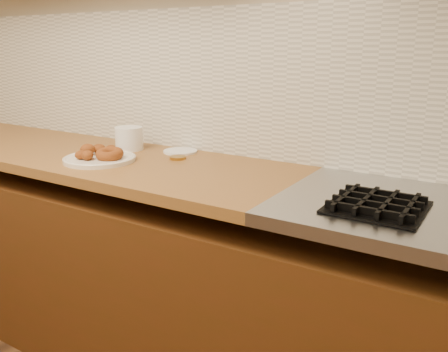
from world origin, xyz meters
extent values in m
cube|color=#BAA88C|center=(0.00, 2.00, 1.35)|extent=(4.00, 0.02, 2.70)
cube|color=#49230E|center=(0.00, 1.69, 0.39)|extent=(3.60, 0.60, 0.77)
cube|color=brown|center=(-0.65, 1.69, 0.88)|extent=(2.30, 0.62, 0.04)
cube|color=silver|center=(0.00, 1.99, 1.20)|extent=(3.60, 0.02, 0.60)
cube|color=black|center=(0.80, 1.61, 0.90)|extent=(0.26, 0.26, 0.01)
cube|color=black|center=(0.71, 1.61, 0.92)|extent=(0.01, 0.24, 0.02)
cube|color=black|center=(0.80, 1.52, 0.92)|extent=(0.24, 0.01, 0.02)
cube|color=black|center=(0.77, 1.61, 0.92)|extent=(0.01, 0.24, 0.02)
cube|color=black|center=(0.80, 1.58, 0.92)|extent=(0.24, 0.01, 0.02)
cube|color=black|center=(0.83, 1.61, 0.92)|extent=(0.01, 0.24, 0.02)
cube|color=black|center=(0.80, 1.64, 0.92)|extent=(0.24, 0.01, 0.02)
cube|color=black|center=(0.89, 1.61, 0.92)|extent=(0.01, 0.24, 0.02)
cube|color=black|center=(0.80, 1.70, 0.92)|extent=(0.24, 0.01, 0.02)
cylinder|color=silver|center=(-0.29, 1.60, 0.91)|extent=(0.29, 0.29, 0.02)
torus|color=brown|center=(-0.24, 1.60, 0.94)|extent=(0.15, 0.16, 0.05)
ellipsoid|color=brown|center=(-0.35, 1.65, 0.94)|extent=(0.07, 0.07, 0.04)
ellipsoid|color=brown|center=(-0.36, 1.60, 0.94)|extent=(0.06, 0.07, 0.05)
ellipsoid|color=brown|center=(-0.33, 1.53, 0.93)|extent=(0.06, 0.06, 0.04)
ellipsoid|color=brown|center=(-0.30, 1.54, 0.94)|extent=(0.07, 0.07, 0.04)
ellipsoid|color=brown|center=(-0.31, 1.68, 0.93)|extent=(0.07, 0.07, 0.03)
cylinder|color=white|center=(-0.34, 1.82, 0.95)|extent=(0.14, 0.14, 0.10)
cylinder|color=white|center=(-0.12, 1.90, 0.90)|extent=(0.18, 0.18, 0.01)
cylinder|color=#A67B2D|center=(-0.05, 1.79, 0.91)|extent=(0.07, 0.07, 0.01)
cube|color=tan|center=(-0.43, 1.75, 0.91)|extent=(0.16, 0.03, 0.01)
camera|label=1|loc=(1.11, 0.30, 1.35)|focal=38.00mm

